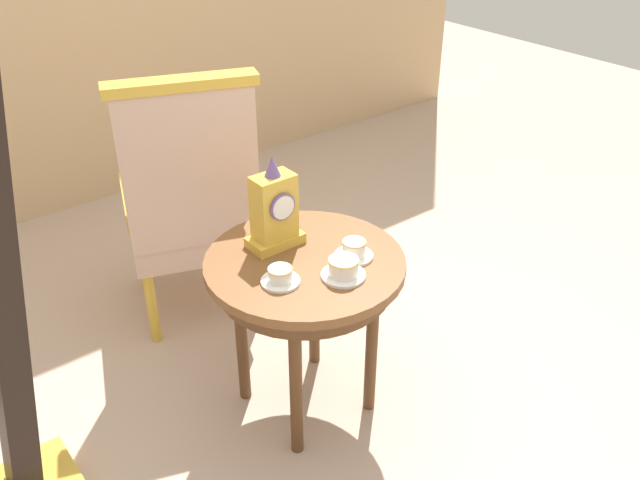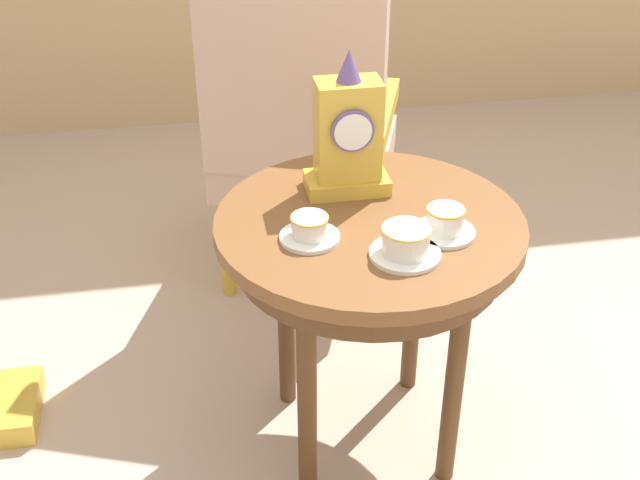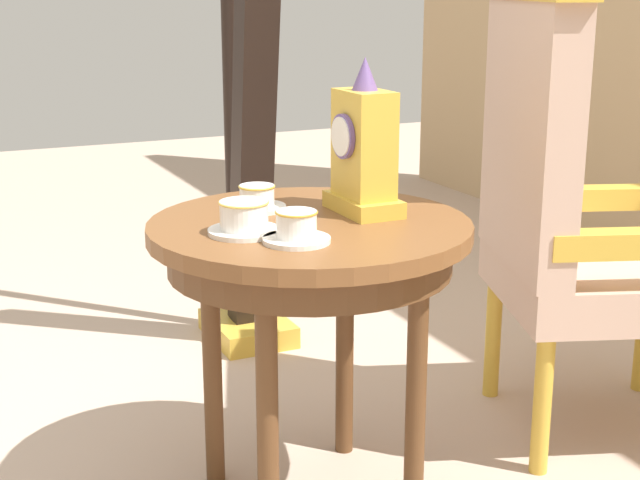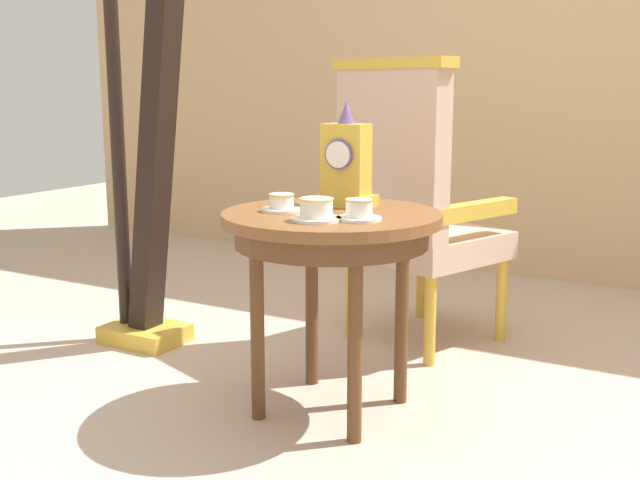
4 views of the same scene
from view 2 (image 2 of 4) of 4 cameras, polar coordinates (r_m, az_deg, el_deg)
name	(u,v)px [view 2 (image 2 of 4)]	position (r m, az deg, el deg)	size (l,w,h in m)	color
ground_plane	(353,462)	(2.13, 2.29, -15.25)	(10.00, 10.00, 0.00)	#BCA38E
side_table	(369,249)	(1.83, 3.41, -0.63)	(0.69, 0.69, 0.65)	brown
teacup_left	(309,229)	(1.70, -0.74, 0.76)	(0.13, 0.13, 0.06)	white
teacup_right	(406,243)	(1.65, 6.00, -0.21)	(0.15, 0.15, 0.07)	white
teacup_center	(445,223)	(1.74, 8.71, 1.18)	(0.13, 0.13, 0.06)	white
mantel_clock	(348,137)	(1.84, 1.95, 7.22)	(0.19, 0.11, 0.34)	gold
armchair	(300,115)	(2.45, -1.39, 8.71)	(0.69, 0.68, 1.14)	#CCA893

